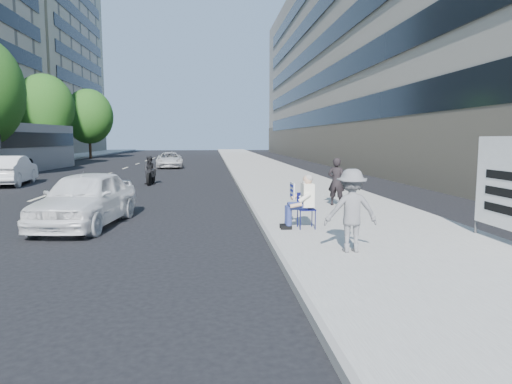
{
  "coord_description": "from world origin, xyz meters",
  "views": [
    {
      "loc": [
        0.19,
        -10.31,
        2.31
      ],
      "look_at": [
        1.41,
        2.11,
        0.84
      ],
      "focal_mm": 32.0,
      "sensor_mm": 36.0,
      "label": 1
    }
  ],
  "objects": [
    {
      "name": "white_sedan_near",
      "position": [
        -3.13,
        2.0,
        0.73
      ],
      "size": [
        2.24,
        4.45,
        1.46
      ],
      "primitive_type": "imported",
      "rotation": [
        0.0,
        0.0,
        -0.13
      ],
      "color": "white",
      "rests_on": "ground"
    },
    {
      "name": "seated_protester",
      "position": [
        2.34,
        0.36,
        0.87
      ],
      "size": [
        0.83,
        1.12,
        1.31
      ],
      "color": "#121450",
      "rests_on": "near_sidewalk"
    },
    {
      "name": "near_sidewalk",
      "position": [
        4.0,
        20.0,
        0.07
      ],
      "size": [
        5.0,
        120.0,
        0.15
      ],
      "primitive_type": "cube",
      "color": "gray",
      "rests_on": "ground"
    },
    {
      "name": "white_sedan_mid",
      "position": [
        -9.73,
        13.27,
        0.73
      ],
      "size": [
        2.07,
        4.58,
        1.46
      ],
      "primitive_type": "imported",
      "rotation": [
        0.0,
        0.0,
        3.26
      ],
      "color": "white",
      "rests_on": "ground"
    },
    {
      "name": "tree_far_e",
      "position": [
        -13.7,
        44.0,
        4.78
      ],
      "size": [
        5.4,
        5.4,
        7.89
      ],
      "color": "#382616",
      "rests_on": "ground"
    },
    {
      "name": "pedestrian_woman",
      "position": [
        4.18,
        3.95,
        0.92
      ],
      "size": [
        0.67,
        0.61,
        1.54
      ],
      "primitive_type": "imported",
      "rotation": [
        0.0,
        0.0,
        2.6
      ],
      "color": "black",
      "rests_on": "near_sidewalk"
    },
    {
      "name": "jogger",
      "position": [
        2.83,
        -1.97,
        0.94
      ],
      "size": [
        1.04,
        0.62,
        1.59
      ],
      "primitive_type": "imported",
      "rotation": [
        0.0,
        0.0,
        3.11
      ],
      "color": "slate",
      "rests_on": "near_sidewalk"
    },
    {
      "name": "bus",
      "position": [
        -13.0,
        23.31,
        1.64
      ],
      "size": [
        3.57,
        12.24,
        3.3
      ],
      "rotation": [
        0.0,
        0.0,
        -0.08
      ],
      "color": "gray",
      "rests_on": "ground"
    },
    {
      "name": "far_bldg_north",
      "position": [
        -30.0,
        62.0,
        14.0
      ],
      "size": [
        22.0,
        28.0,
        28.0
      ],
      "primitive_type": "cube",
      "color": "tan",
      "rests_on": "ground"
    },
    {
      "name": "ground",
      "position": [
        0.0,
        0.0,
        0.0
      ],
      "size": [
        160.0,
        160.0,
        0.0
      ],
      "primitive_type": "plane",
      "color": "black",
      "rests_on": "ground"
    },
    {
      "name": "tree_far_d",
      "position": [
        -13.7,
        30.0,
        4.89
      ],
      "size": [
        4.8,
        4.8,
        7.65
      ],
      "color": "#382616",
      "rests_on": "ground"
    },
    {
      "name": "near_building",
      "position": [
        17.0,
        32.0,
        10.0
      ],
      "size": [
        14.0,
        70.0,
        20.0
      ],
      "primitive_type": "cube",
      "color": "gray",
      "rests_on": "ground"
    },
    {
      "name": "motorcycle",
      "position": [
        -2.85,
        12.88,
        0.64
      ],
      "size": [
        0.75,
        2.05,
        1.42
      ],
      "rotation": [
        0.0,
        0.0,
        -0.11
      ],
      "color": "black",
      "rests_on": "ground"
    },
    {
      "name": "white_sedan_far",
      "position": [
        -3.09,
        25.98,
        0.6
      ],
      "size": [
        2.36,
        4.47,
        1.2
      ],
      "primitive_type": "imported",
      "rotation": [
        0.0,
        0.0,
        0.09
      ],
      "color": "silver",
      "rests_on": "ground"
    }
  ]
}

